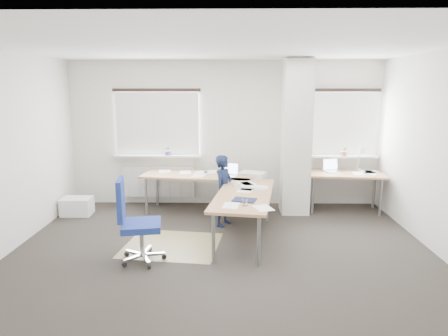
{
  "coord_description": "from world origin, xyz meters",
  "views": [
    {
      "loc": [
        0.13,
        -5.24,
        2.31
      ],
      "look_at": [
        0.01,
        0.9,
        1.05
      ],
      "focal_mm": 32.0,
      "sensor_mm": 36.0,
      "label": 1
    }
  ],
  "objects_px": {
    "desk_main": "(222,185)",
    "person": "(224,191)",
    "task_chair": "(139,239)",
    "desk_side": "(345,175)"
  },
  "relations": [
    {
      "from": "desk_side",
      "to": "person",
      "type": "height_order",
      "value": "desk_side"
    },
    {
      "from": "person",
      "to": "desk_main",
      "type": "bearing_deg",
      "value": 74.56
    },
    {
      "from": "desk_main",
      "to": "person",
      "type": "bearing_deg",
      "value": -33.55
    },
    {
      "from": "desk_main",
      "to": "person",
      "type": "height_order",
      "value": "person"
    },
    {
      "from": "desk_side",
      "to": "person",
      "type": "bearing_deg",
      "value": -153.62
    },
    {
      "from": "desk_main",
      "to": "task_chair",
      "type": "height_order",
      "value": "task_chair"
    },
    {
      "from": "desk_side",
      "to": "task_chair",
      "type": "bearing_deg",
      "value": -139.8
    },
    {
      "from": "desk_side",
      "to": "task_chair",
      "type": "distance_m",
      "value": 4.09
    },
    {
      "from": "desk_main",
      "to": "task_chair",
      "type": "xyz_separation_m",
      "value": [
        -1.08,
        -1.49,
        -0.37
      ]
    },
    {
      "from": "task_chair",
      "to": "person",
      "type": "distance_m",
      "value": 1.85
    }
  ]
}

